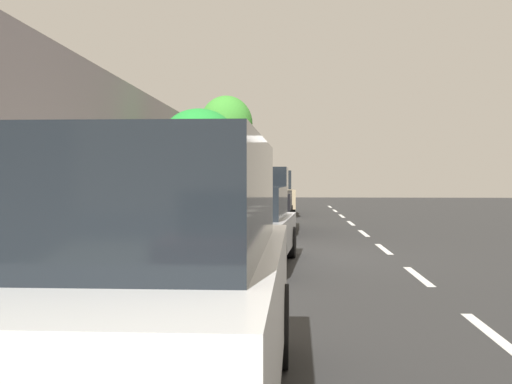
% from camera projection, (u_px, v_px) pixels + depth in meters
% --- Properties ---
extents(ground, '(76.59, 76.59, 0.00)m').
position_uv_depth(ground, '(267.00, 258.00, 13.85)').
color(ground, '#2D2D2D').
extents(sidewalk, '(3.51, 47.87, 0.12)m').
position_uv_depth(sidewalk, '(108.00, 254.00, 14.02)').
color(sidewalk, '#A8AD91').
rests_on(sidewalk, ground).
extents(curb_edge, '(0.16, 47.87, 0.12)m').
position_uv_depth(curb_edge, '(193.00, 255.00, 13.92)').
color(curb_edge, gray).
rests_on(curb_edge, ground).
extents(lane_stripe_centre, '(0.14, 48.40, 0.01)m').
position_uv_depth(lane_stripe_centre, '(398.00, 260.00, 13.44)').
color(lane_stripe_centre, white).
rests_on(lane_stripe_centre, ground).
extents(lane_stripe_bike_edge, '(0.12, 47.87, 0.01)m').
position_uv_depth(lane_stripe_bike_edge, '(262.00, 258.00, 13.85)').
color(lane_stripe_bike_edge, white).
rests_on(lane_stripe_bike_edge, ground).
extents(building_facade, '(0.50, 47.87, 4.97)m').
position_uv_depth(building_facade, '(14.00, 141.00, 14.06)').
color(building_facade, gray).
rests_on(building_facade, ground).
extents(parked_pickup_tan_nearest, '(2.29, 5.41, 1.95)m').
position_uv_depth(parked_pickup_tan_nearest, '(270.00, 194.00, 29.29)').
color(parked_pickup_tan_nearest, tan).
rests_on(parked_pickup_tan_nearest, ground).
extents(parked_suv_black_second, '(2.02, 4.73, 1.99)m').
position_uv_depth(parked_suv_black_second, '(260.00, 198.00, 20.36)').
color(parked_suv_black_second, black).
rests_on(parked_suv_black_second, ground).
extents(parked_sedan_silver_mid, '(2.07, 4.51, 1.52)m').
position_uv_depth(parked_sedan_silver_mid, '(243.00, 227.00, 12.60)').
color(parked_sedan_silver_mid, '#B7BABF').
rests_on(parked_sedan_silver_mid, ground).
extents(parked_suv_white_far, '(2.01, 4.72, 1.99)m').
position_uv_depth(parked_suv_white_far, '(143.00, 279.00, 4.52)').
color(parked_suv_white_far, white).
rests_on(parked_suv_white_far, ground).
extents(bicycle_at_curb, '(1.40, 1.10, 0.75)m').
position_uv_depth(bicycle_at_curb, '(247.00, 212.00, 24.52)').
color(bicycle_at_curb, black).
rests_on(bicycle_at_curb, ground).
extents(cyclist_with_backpack, '(0.54, 0.55, 1.73)m').
position_uv_depth(cyclist_with_backpack, '(242.00, 193.00, 24.95)').
color(cyclist_with_backpack, '#C6B284').
rests_on(cyclist_with_backpack, ground).
extents(street_tree_near_cyclist, '(2.74, 2.74, 5.78)m').
position_uv_depth(street_tree_near_cyclist, '(226.00, 125.00, 34.32)').
color(street_tree_near_cyclist, brown).
rests_on(street_tree_near_cyclist, sidewalk).
extents(street_tree_mid_block, '(2.66, 2.66, 4.06)m').
position_uv_depth(street_tree_mid_block, '(199.00, 137.00, 24.06)').
color(street_tree_mid_block, brown).
rests_on(street_tree_mid_block, sidewalk).
extents(pedestrian_on_phone, '(0.62, 0.25, 1.63)m').
position_uv_depth(pedestrian_on_phone, '(126.00, 200.00, 19.00)').
color(pedestrian_on_phone, black).
rests_on(pedestrian_on_phone, sidewalk).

